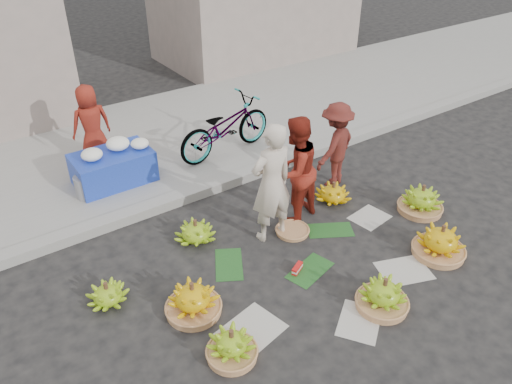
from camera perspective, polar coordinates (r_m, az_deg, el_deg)
ground at (r=6.74m, az=5.73°, el=-7.67°), size 80.00×80.00×0.00m
curb at (r=8.16m, az=-4.13°, el=0.95°), size 40.00×0.25×0.15m
sidewalk at (r=9.82m, az=-10.54°, el=6.13°), size 40.00×4.00×0.12m
newspaper_scatter at (r=6.32m, az=10.45°, el=-11.41°), size 3.20×1.80×0.00m
banana_leaves at (r=6.81m, az=4.00°, el=-7.08°), size 2.00×1.00×0.00m
banana_bunch_0 at (r=5.93m, az=-7.23°, el=-12.11°), size 0.65×0.65×0.45m
banana_bunch_1 at (r=5.48m, az=-2.79°, el=-17.18°), size 0.54×0.54×0.39m
banana_bunch_2 at (r=6.14m, az=14.33°, el=-11.34°), size 0.61×0.61×0.43m
banana_bunch_3 at (r=7.11m, az=20.33°, el=-5.36°), size 0.72×0.72×0.47m
banana_bunch_4 at (r=7.92m, az=18.38°, el=-0.87°), size 0.69×0.69×0.45m
banana_bunch_5 at (r=7.86m, az=8.81°, el=-0.10°), size 0.64×0.64×0.34m
banana_bunch_6 at (r=6.29m, az=-16.62°, el=-11.12°), size 0.59×0.59×0.31m
banana_bunch_7 at (r=6.99m, az=-6.90°, el=-4.51°), size 0.61×0.61×0.34m
basket_spare at (r=7.18m, az=4.19°, el=-4.46°), size 0.54×0.54×0.05m
incense_stack at (r=6.52m, az=4.75°, el=-8.69°), size 0.22×0.16×0.09m
vendor_cream at (r=6.63m, az=1.79°, el=0.98°), size 0.64×0.43×1.73m
vendor_red at (r=7.08m, az=4.47°, el=2.51°), size 0.89×0.76×1.61m
man_striped at (r=8.04m, az=9.08°, el=5.29°), size 1.04×0.79×1.42m
flower_table at (r=8.30m, az=-15.99°, el=2.95°), size 1.22×0.76×0.71m
grey_bucket at (r=8.07m, az=-18.92°, el=0.59°), size 0.32×0.32×0.36m
flower_vendor at (r=8.91m, az=-18.32°, el=7.41°), size 0.67×0.44×1.35m
bicycle at (r=8.78m, az=-3.56°, el=7.45°), size 0.88×1.97×1.00m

